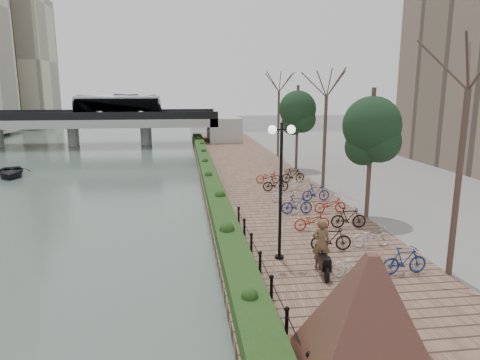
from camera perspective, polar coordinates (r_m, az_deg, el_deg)
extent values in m
plane|color=#59595B|center=(13.04, -1.31, -19.80)|extent=(220.00, 220.00, 0.00)
cube|color=#4C6057|center=(39.21, -28.00, 0.38)|extent=(30.00, 130.00, 0.02)
cube|color=brown|center=(29.75, 2.71, -1.00)|extent=(8.00, 75.00, 0.50)
cube|color=gray|center=(36.14, 28.54, -0.15)|extent=(24.00, 75.00, 0.50)
cube|color=#163613|center=(31.68, -4.15, 0.78)|extent=(1.10, 56.00, 0.60)
cylinder|color=black|center=(11.97, 6.25, -18.26)|extent=(0.10, 0.10, 0.70)
cylinder|color=black|center=(13.69, 4.22, -14.15)|extent=(0.10, 0.10, 0.70)
cylinder|color=black|center=(15.48, 2.70, -10.95)|extent=(0.10, 0.10, 0.70)
cylinder|color=black|center=(17.32, 1.53, -8.42)|extent=(0.10, 0.10, 0.70)
cylinder|color=black|center=(19.19, 0.59, -6.38)|extent=(0.10, 0.10, 0.70)
cylinder|color=black|center=(21.08, -0.18, -4.70)|extent=(0.10, 0.10, 0.70)
pyramid|color=#4C2A20|center=(9.84, 16.78, -17.23)|extent=(5.82, 5.82, 2.84)
cylinder|color=black|center=(16.07, 5.43, -1.68)|extent=(0.12, 0.12, 5.21)
cylinder|color=black|center=(15.69, 5.60, 6.72)|extent=(0.70, 0.06, 0.06)
sphere|color=white|center=(15.61, 4.34, 6.72)|extent=(0.32, 0.32, 0.32)
sphere|color=white|center=(15.77, 6.84, 6.72)|extent=(0.32, 0.32, 0.32)
imported|color=brown|center=(15.92, 10.76, -8.31)|extent=(0.72, 0.53, 1.83)
imported|color=silver|center=(15.60, 15.10, -10.79)|extent=(0.60, 1.71, 0.90)
imported|color=black|center=(17.85, 11.92, -7.55)|extent=(0.47, 1.66, 1.00)
imported|color=maroon|center=(20.20, 9.49, -5.30)|extent=(0.60, 1.71, 0.90)
imported|color=navy|center=(22.59, 7.59, -3.27)|extent=(0.47, 1.66, 1.00)
imported|color=silver|center=(25.04, 6.05, -1.86)|extent=(0.60, 1.71, 0.90)
imported|color=black|center=(27.50, 4.80, -0.49)|extent=(0.47, 1.66, 1.00)
imported|color=maroon|center=(30.00, 3.75, 0.46)|extent=(0.60, 1.72, 0.90)
imported|color=navy|center=(16.33, 21.05, -9.95)|extent=(0.47, 1.66, 1.00)
imported|color=silver|center=(18.52, 17.22, -7.27)|extent=(0.60, 1.71, 0.90)
imported|color=black|center=(20.78, 14.27, -4.89)|extent=(0.47, 1.66, 1.00)
imported|color=maroon|center=(23.13, 11.90, -3.20)|extent=(0.60, 1.71, 0.90)
imported|color=navy|center=(25.51, 9.99, -1.61)|extent=(0.47, 1.66, 1.00)
imported|color=silver|center=(27.94, 8.41, -0.49)|extent=(0.60, 1.72, 0.90)
imported|color=black|center=(30.39, 7.08, 0.64)|extent=(0.47, 1.66, 1.00)
cube|color=#9D9D98|center=(57.86, -21.47, 7.19)|extent=(36.00, 8.00, 1.00)
cube|color=black|center=(54.03, -22.53, 7.85)|extent=(36.00, 0.15, 0.90)
cube|color=black|center=(61.59, -20.68, 8.36)|extent=(36.00, 0.15, 0.90)
cylinder|color=#9D9D98|center=(58.00, -21.34, 5.47)|extent=(1.40, 1.40, 2.50)
cylinder|color=#9D9D98|center=(56.53, -12.41, 5.85)|extent=(1.40, 1.40, 2.50)
imported|color=white|center=(56.66, -15.91, 9.50)|extent=(2.52, 10.77, 3.00)
imported|color=#222228|center=(39.24, -28.28, 0.99)|extent=(3.93, 4.69, 0.83)
cube|color=beige|center=(96.62, -27.57, 13.86)|extent=(12.00, 12.00, 24.00)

